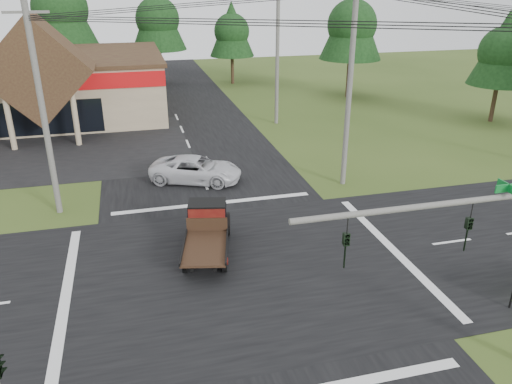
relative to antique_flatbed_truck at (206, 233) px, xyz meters
name	(u,v)px	position (x,y,z in m)	size (l,w,h in m)	color
ground	(242,271)	(1.18, -1.80, -1.04)	(120.00, 120.00, 0.00)	#364A1A
road_ns	(242,271)	(1.18, -1.80, -1.03)	(12.00, 120.00, 0.02)	black
road_ew	(242,271)	(1.18, -1.80, -1.03)	(120.00, 12.00, 0.02)	black
traffic_signal_mast	(505,247)	(7.00, -9.30, 3.38)	(8.12, 0.24, 7.00)	#595651
utility_pole_nw	(43,111)	(-6.82, 6.20, 4.34)	(2.00, 0.30, 10.50)	#595651
utility_pole_ne	(350,85)	(9.18, 6.20, 4.85)	(2.00, 0.30, 11.50)	#595651
utility_pole_n	(277,54)	(9.18, 20.20, 4.70)	(2.00, 0.30, 11.20)	#595651
tree_row_c	(59,6)	(-8.82, 39.20, 7.68)	(7.28, 7.28, 13.13)	#332316
tree_row_d	(157,17)	(1.18, 40.20, 6.33)	(6.16, 6.16, 11.11)	#332316
tree_row_e	(232,29)	(9.18, 38.20, 4.99)	(5.04, 5.04, 9.09)	#332316
tree_side_ne	(352,22)	(19.18, 28.20, 6.33)	(6.16, 6.16, 11.11)	#332316
tree_side_e_near	(504,49)	(27.18, 16.20, 4.99)	(5.04, 5.04, 9.09)	#332316
antique_flatbed_truck	(206,233)	(0.00, 0.00, 0.00)	(1.91, 4.99, 2.09)	#530C0B
white_pickup	(196,169)	(0.76, 8.73, -0.29)	(2.50, 5.42, 1.51)	silver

